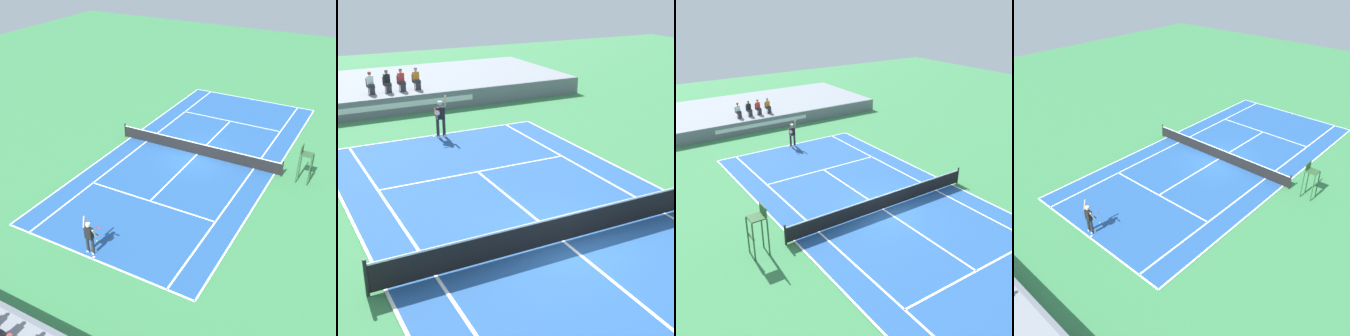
% 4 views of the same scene
% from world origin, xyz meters
% --- Properties ---
extents(ground_plane, '(80.00, 80.00, 0.00)m').
position_xyz_m(ground_plane, '(0.00, 0.00, 0.00)').
color(ground_plane, '#387F47').
extents(court, '(11.08, 23.88, 0.03)m').
position_xyz_m(court, '(0.00, 0.00, 0.01)').
color(court, '#235193').
rests_on(court, ground).
extents(net, '(11.98, 0.10, 1.07)m').
position_xyz_m(net, '(0.00, 0.00, 0.52)').
color(net, black).
rests_on(net, ground).
extents(barrier_wall, '(23.78, 0.25, 1.07)m').
position_xyz_m(barrier_wall, '(0.00, 16.53, 0.53)').
color(barrier_wall, slate).
rests_on(barrier_wall, ground).
extents(tennis_player, '(0.76, 0.62, 2.08)m').
position_xyz_m(tennis_player, '(0.32, 11.52, 0.99)').
color(tennis_player, '#232328').
rests_on(tennis_player, ground).
extents(tennis_ball, '(0.07, 0.07, 0.07)m').
position_xyz_m(tennis_ball, '(0.59, 10.72, 0.03)').
color(tennis_ball, '#D1E533').
rests_on(tennis_ball, ground).
extents(umpire_chair, '(0.77, 0.77, 2.44)m').
position_xyz_m(umpire_chair, '(-7.20, 0.00, 1.56)').
color(umpire_chair, '#2D562D').
rests_on(umpire_chair, ground).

